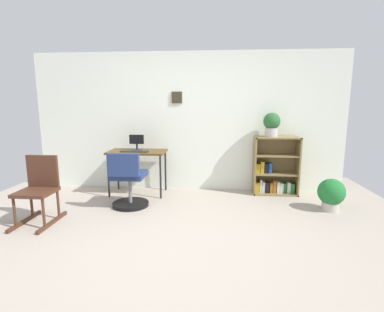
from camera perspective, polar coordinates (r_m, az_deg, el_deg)
ground_plane at (r=3.18m, az=-4.90°, el=-17.14°), size 6.24×6.24×0.00m
wall_back at (r=4.97m, az=-0.94°, el=6.66°), size 5.20×0.12×2.31m
desk at (r=4.78m, az=-10.65°, el=0.22°), size 0.91×0.53×0.71m
monitor at (r=4.83m, az=-10.78°, el=2.60°), size 0.24×0.17×0.25m
keyboard at (r=4.66m, az=-11.24°, el=0.90°), size 0.44×0.12×0.02m
office_chair at (r=4.22m, az=-12.31°, el=-5.28°), size 0.52×0.55×0.81m
rocking_chair at (r=4.09m, az=-27.80°, el=-5.67°), size 0.42×0.64×0.83m
bookshelf_low at (r=4.95m, az=15.82°, el=-2.46°), size 0.71×0.30×0.94m
potted_plant_on_shelf at (r=4.78m, az=15.34°, el=6.13°), size 0.27×0.27×0.38m
potted_plant_floor at (r=4.46m, az=25.64°, el=-6.65°), size 0.36×0.36×0.45m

